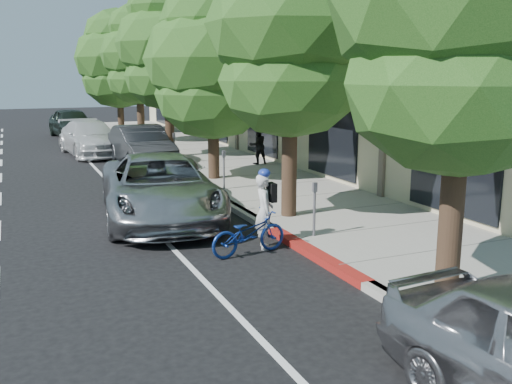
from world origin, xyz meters
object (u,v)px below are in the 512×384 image
street_tree_0 (467,1)px  dark_suv_far (72,123)px  dark_sedan (141,146)px  white_pickup (90,138)px  street_tree_3 (167,46)px  pedestrian (258,145)px  cyclist (264,211)px  silver_suv (159,188)px  bicycle (249,233)px  street_tree_5 (118,60)px  street_tree_2 (212,62)px  street_tree_1 (291,29)px  street_tree_4 (138,56)px

street_tree_0 → dark_suv_far: 29.82m
dark_sedan → white_pickup: bearing=106.4°
dark_sedan → white_pickup: (-1.48, 4.51, -0.05)m
street_tree_3 → pedestrian: street_tree_3 is taller
cyclist → silver_suv: bearing=39.2°
cyclist → dark_suv_far: (-1.50, 25.35, 0.05)m
cyclist → bicycle: size_ratio=0.94×
street_tree_5 → cyclist: bearing=-93.5°
street_tree_0 → dark_sedan: size_ratio=1.51×
cyclist → silver_suv: silver_suv is taller
silver_suv → dark_suv_far: size_ratio=1.18×
street_tree_2 → street_tree_3: 6.05m
street_tree_1 → dark_suv_far: bearing=97.6°
street_tree_2 → street_tree_4: street_tree_4 is taller
street_tree_4 → cyclist: street_tree_4 is taller
street_tree_5 → white_pickup: (-3.10, -8.99, -3.90)m
street_tree_1 → street_tree_0: bearing=-90.0°
pedestrian → silver_suv: bearing=50.3°
street_tree_0 → cyclist: (-1.60, 4.03, -4.09)m
bicycle → cyclist: bearing=-68.3°
street_tree_4 → dark_sedan: bearing=-102.2°
street_tree_2 → white_pickup: street_tree_2 is taller
white_pickup → dark_suv_far: bearing=84.2°
street_tree_5 → silver_suv: street_tree_5 is taller
dark_suv_far → street_tree_3: bearing=-81.1°
cyclist → dark_suv_far: 25.39m
street_tree_2 → dark_sedan: street_tree_2 is taller
dark_sedan → white_pickup: size_ratio=0.93×
street_tree_2 → dark_suv_far: 17.97m
dark_sedan → pedestrian: (4.38, -2.14, 0.07)m
street_tree_1 → bicycle: bearing=-132.9°
bicycle → dark_suv_far: bearing=-6.5°
street_tree_4 → white_pickup: 5.85m
cyclist → bicycle: cyclist is taller
street_tree_5 → bicycle: (-2.10, -26.26, -4.23)m
silver_suv → pedestrian: (5.86, 6.86, 0.07)m
street_tree_2 → dark_sedan: (-1.62, 4.50, -3.38)m
street_tree_4 → dark_suv_far: (-3.10, 5.38, -3.88)m
street_tree_4 → dark_suv_far: size_ratio=1.44×
street_tree_2 → cyclist: bearing=-101.4°
street_tree_3 → white_pickup: bearing=135.9°
street_tree_0 → street_tree_1: size_ratio=1.01×
dark_sedan → dark_suv_far: (-1.48, 12.88, 0.03)m
bicycle → dark_sedan: 12.77m
street_tree_0 → street_tree_2: bearing=90.0°
silver_suv → dark_sedan: (1.48, 9.00, -0.00)m
silver_suv → street_tree_0: bearing=-60.2°
street_tree_2 → bicycle: size_ratio=3.91×
street_tree_0 → street_tree_4: street_tree_0 is taller
pedestrian → street_tree_5: bearing=-79.2°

